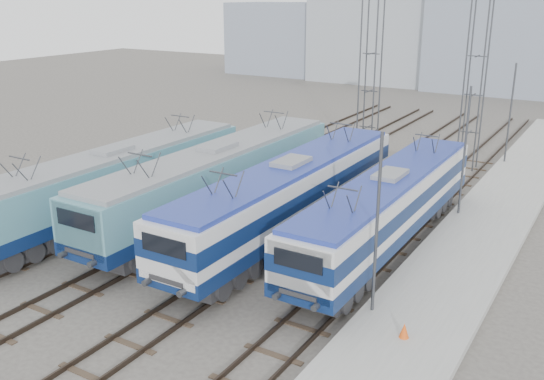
{
  "coord_description": "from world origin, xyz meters",
  "views": [
    {
      "loc": [
        15.66,
        -16.88,
        11.43
      ],
      "look_at": [
        1.28,
        7.0,
        2.3
      ],
      "focal_mm": 40.0,
      "sensor_mm": 36.0,
      "label": 1
    }
  ],
  "objects": [
    {
      "name": "catenary_tower_west",
      "position": [
        0.0,
        22.0,
        6.64
      ],
      "size": [
        4.5,
        1.2,
        12.0
      ],
      "color": "#3F4247",
      "rests_on": "ground"
    },
    {
      "name": "mast_rear",
      "position": [
        8.6,
        26.0,
        3.5
      ],
      "size": [
        0.12,
        0.12,
        7.0
      ],
      "primitive_type": "cylinder",
      "color": "#3F4247",
      "rests_on": "ground"
    },
    {
      "name": "mast_front",
      "position": [
        8.6,
        2.0,
        3.5
      ],
      "size": [
        0.12,
        0.12,
        7.0
      ],
      "primitive_type": "cylinder",
      "color": "#3F4247",
      "rests_on": "ground"
    },
    {
      "name": "locomotive_far_right",
      "position": [
        6.75,
        8.08,
        2.21
      ],
      "size": [
        2.73,
        17.23,
        3.24
      ],
      "color": "#0C1F4C",
      "rests_on": "ground"
    },
    {
      "name": "locomotive_center_left",
      "position": [
        -2.25,
        7.21,
        2.33
      ],
      "size": [
        2.97,
        18.77,
        3.53
      ],
      "color": "#0C1F4C",
      "rests_on": "ground"
    },
    {
      "name": "catenary_tower_east",
      "position": [
        6.5,
        24.0,
        6.64
      ],
      "size": [
        4.5,
        1.2,
        12.0
      ],
      "color": "#3F4247",
      "rests_on": "ground"
    },
    {
      "name": "ground",
      "position": [
        0.0,
        0.0,
        0.0
      ],
      "size": [
        160.0,
        160.0,
        0.0
      ],
      "primitive_type": "plane",
      "color": "#514C47"
    },
    {
      "name": "building_far_west",
      "position": [
        -30.0,
        62.0,
        5.0
      ],
      "size": [
        14.0,
        10.0,
        10.0
      ],
      "primitive_type": "cube",
      "color": "gray",
      "rests_on": "ground"
    },
    {
      "name": "mast_mid",
      "position": [
        8.6,
        14.0,
        3.5
      ],
      "size": [
        0.12,
        0.12,
        7.0
      ],
      "primitive_type": "cylinder",
      "color": "#3F4247",
      "rests_on": "ground"
    },
    {
      "name": "locomotive_far_left",
      "position": [
        -6.75,
        4.34,
        2.26
      ],
      "size": [
        2.87,
        18.11,
        3.41
      ],
      "color": "#0C1F4C",
      "rests_on": "ground"
    },
    {
      "name": "locomotive_center_right",
      "position": [
        2.25,
        6.96,
        2.33
      ],
      "size": [
        2.89,
        18.3,
        3.44
      ],
      "color": "#0C1F4C",
      "rests_on": "ground"
    },
    {
      "name": "building_west",
      "position": [
        -14.0,
        62.0,
        7.0
      ],
      "size": [
        18.0,
        12.0,
        14.0
      ],
      "primitive_type": "cube",
      "color": "#949BA4",
      "rests_on": "ground"
    },
    {
      "name": "platform",
      "position": [
        10.2,
        8.0,
        0.15
      ],
      "size": [
        4.0,
        70.0,
        0.3
      ],
      "primitive_type": "cube",
      "color": "#9E9E99",
      "rests_on": "ground"
    },
    {
      "name": "safety_cone",
      "position": [
        10.23,
        0.79,
        0.57
      ],
      "size": [
        0.34,
        0.34,
        0.53
      ],
      "primitive_type": "cone",
      "color": "#F05514",
      "rests_on": "platform"
    },
    {
      "name": "building_center",
      "position": [
        4.0,
        62.0,
        9.0
      ],
      "size": [
        22.0,
        14.0,
        18.0
      ],
      "primitive_type": "cube",
      "color": "gray",
      "rests_on": "ground"
    }
  ]
}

